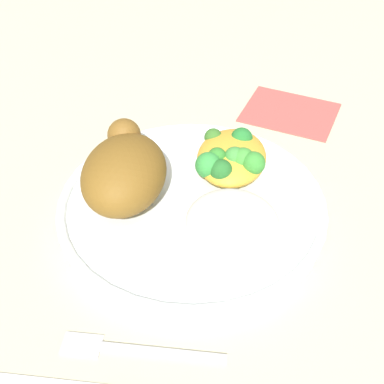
{
  "coord_description": "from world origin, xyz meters",
  "views": [
    {
      "loc": [
        -0.41,
        -0.08,
        0.4
      ],
      "look_at": [
        0.0,
        0.0,
        0.03
      ],
      "focal_mm": 49.52,
      "sensor_mm": 36.0,
      "label": 1
    }
  ],
  "objects_px": {
    "roasted_chicken": "(124,171)",
    "fork": "(133,349)",
    "mac_cheese_with_broccoli": "(231,157)",
    "napkin": "(290,112)",
    "plate": "(192,206)",
    "rice_pile": "(232,222)"
  },
  "relations": [
    {
      "from": "roasted_chicken",
      "to": "fork",
      "type": "height_order",
      "value": "roasted_chicken"
    },
    {
      "from": "rice_pile",
      "to": "roasted_chicken",
      "type": "bearing_deg",
      "value": 70.59
    },
    {
      "from": "roasted_chicken",
      "to": "fork",
      "type": "distance_m",
      "value": 0.18
    },
    {
      "from": "napkin",
      "to": "mac_cheese_with_broccoli",
      "type": "bearing_deg",
      "value": 159.16
    },
    {
      "from": "mac_cheese_with_broccoli",
      "to": "roasted_chicken",
      "type": "bearing_deg",
      "value": 122.27
    },
    {
      "from": "roasted_chicken",
      "to": "mac_cheese_with_broccoli",
      "type": "height_order",
      "value": "roasted_chicken"
    },
    {
      "from": "plate",
      "to": "rice_pile",
      "type": "relative_size",
      "value": 3.2
    },
    {
      "from": "rice_pile",
      "to": "fork",
      "type": "height_order",
      "value": "rice_pile"
    },
    {
      "from": "rice_pile",
      "to": "napkin",
      "type": "bearing_deg",
      "value": -9.67
    },
    {
      "from": "plate",
      "to": "rice_pile",
      "type": "height_order",
      "value": "rice_pile"
    },
    {
      "from": "mac_cheese_with_broccoli",
      "to": "napkin",
      "type": "bearing_deg",
      "value": -20.84
    },
    {
      "from": "plate",
      "to": "roasted_chicken",
      "type": "relative_size",
      "value": 2.34
    },
    {
      "from": "roasted_chicken",
      "to": "rice_pile",
      "type": "relative_size",
      "value": 1.37
    },
    {
      "from": "roasted_chicken",
      "to": "napkin",
      "type": "bearing_deg",
      "value": -36.02
    },
    {
      "from": "plate",
      "to": "napkin",
      "type": "bearing_deg",
      "value": -23.44
    },
    {
      "from": "rice_pile",
      "to": "mac_cheese_with_broccoli",
      "type": "distance_m",
      "value": 0.11
    },
    {
      "from": "roasted_chicken",
      "to": "fork",
      "type": "xyz_separation_m",
      "value": [
        -0.17,
        -0.05,
        -0.05
      ]
    },
    {
      "from": "rice_pile",
      "to": "fork",
      "type": "distance_m",
      "value": 0.15
    },
    {
      "from": "napkin",
      "to": "rice_pile",
      "type": "bearing_deg",
      "value": 170.33
    },
    {
      "from": "mac_cheese_with_broccoli",
      "to": "fork",
      "type": "relative_size",
      "value": 0.72
    },
    {
      "from": "fork",
      "to": "roasted_chicken",
      "type": "bearing_deg",
      "value": 17.24
    },
    {
      "from": "roasted_chicken",
      "to": "fork",
      "type": "bearing_deg",
      "value": -162.76
    }
  ]
}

